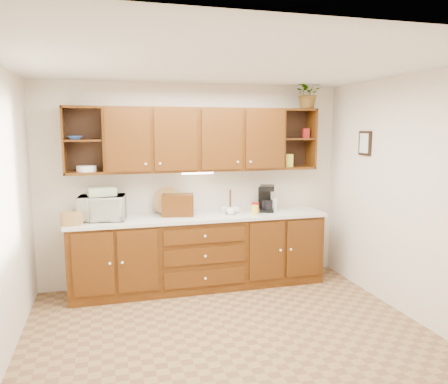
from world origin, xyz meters
TOP-DOWN VIEW (x-y plane):
  - floor at (0.00, 0.00)m, footprint 4.00×4.00m
  - ceiling at (0.00, 0.00)m, footprint 4.00×4.00m
  - back_wall at (0.00, 1.75)m, footprint 4.00×0.00m
  - right_wall at (2.00, 0.00)m, footprint 0.00×3.50m
  - base_cabinets at (0.00, 1.45)m, footprint 3.20×0.60m
  - countertop at (0.00, 1.44)m, footprint 3.24×0.64m
  - upper_cabinets at (0.01, 1.59)m, footprint 3.20×0.33m
  - undercabinet_light at (0.00, 1.53)m, footprint 0.40×0.05m
  - framed_picture at (1.98, 0.90)m, footprint 0.03×0.24m
  - wicker_basket at (-1.52, 1.30)m, footprint 0.28×0.28m
  - microwave at (-1.18, 1.48)m, footprint 0.58×0.42m
  - towel_stack at (-1.18, 1.48)m, footprint 0.35×0.28m
  - wine_bottle at (-1.00, 1.61)m, footprint 0.08×0.08m
  - woven_tray at (-0.38, 1.61)m, footprint 0.37×0.20m
  - bread_box at (-0.26, 1.50)m, footprint 0.43×0.32m
  - mug_tree at (0.41, 1.46)m, footprint 0.29×0.28m
  - canister_red at (0.74, 1.44)m, footprint 0.13×0.13m
  - canister_white at (1.03, 1.50)m, footprint 0.10×0.10m
  - canister_yellow at (0.70, 1.33)m, footprint 0.11×0.11m
  - coffee_maker at (0.92, 1.50)m, footprint 0.26×0.30m
  - bowl_stack at (-1.46, 1.57)m, footprint 0.18×0.18m
  - plate_stack at (-1.34, 1.58)m, footprint 0.29×0.29m
  - pantry_box_yellow at (1.27, 1.57)m, footprint 0.11×0.10m
  - pantry_box_red at (1.51, 1.58)m, footprint 0.10×0.09m
  - potted_plant at (1.51, 1.53)m, footprint 0.37×0.32m

SIDE VIEW (x-z plane):
  - floor at x=0.00m, z-range 0.00..0.00m
  - base_cabinets at x=0.00m, z-range 0.00..0.90m
  - countertop at x=0.00m, z-range 0.90..0.94m
  - woven_tray at x=-0.38m, z-range 0.77..1.13m
  - mug_tree at x=0.41m, z-range 0.83..1.14m
  - canister_yellow at x=0.70m, z-range 0.94..1.06m
  - canister_red at x=0.74m, z-range 0.94..1.08m
  - wicker_basket at x=-1.52m, z-range 0.94..1.09m
  - canister_white at x=1.03m, z-range 0.94..1.12m
  - bread_box at x=-0.26m, z-range 0.94..1.21m
  - wine_bottle at x=-1.00m, z-range 0.94..1.23m
  - microwave at x=-1.18m, z-range 0.94..1.24m
  - coffee_maker at x=0.92m, z-range 0.93..1.28m
  - towel_stack at x=-1.18m, z-range 1.24..1.33m
  - back_wall at x=0.00m, z-range -0.70..3.30m
  - right_wall at x=2.00m, z-range -0.45..3.05m
  - undercabinet_light at x=0.00m, z-range 1.46..1.48m
  - plate_stack at x=-1.34m, z-range 1.52..1.59m
  - pantry_box_yellow at x=1.27m, z-range 1.52..1.69m
  - framed_picture at x=1.98m, z-range 1.70..2.00m
  - upper_cabinets at x=0.01m, z-range 1.49..2.29m
  - bowl_stack at x=-1.46m, z-range 1.90..1.94m
  - pantry_box_red at x=1.51m, z-range 1.90..2.03m
  - potted_plant at x=1.51m, z-range 2.29..2.69m
  - ceiling at x=0.00m, z-range 2.60..2.60m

